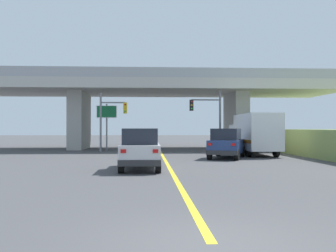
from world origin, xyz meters
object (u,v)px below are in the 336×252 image
at_px(sedan_oncoming, 148,136).
at_px(traffic_signal_farside, 110,116).
at_px(box_truck, 254,134).
at_px(highway_sign, 107,116).
at_px(traffic_signal_nearside, 210,114).
at_px(suv_crossing, 227,143).
at_px(suv_lead, 140,149).

bearing_deg(sedan_oncoming, traffic_signal_farside, -102.14).
distance_m(box_truck, traffic_signal_farside, 12.62).
relative_size(sedan_oncoming, highway_sign, 1.01).
bearing_deg(traffic_signal_nearside, traffic_signal_farside, 175.49).
xyz_separation_m(suv_crossing, highway_sign, (-9.15, 9.61, 2.18)).
bearing_deg(traffic_signal_farside, sedan_oncoming, 77.86).
bearing_deg(traffic_signal_nearside, suv_lead, -112.13).
xyz_separation_m(traffic_signal_nearside, traffic_signal_farside, (-8.76, 0.69, -0.16)).
bearing_deg(traffic_signal_farside, highway_sign, 105.72).
xyz_separation_m(box_truck, highway_sign, (-11.93, 6.54, 1.56)).
xyz_separation_m(suv_crossing, box_truck, (2.78, 3.06, 0.62)).
bearing_deg(sedan_oncoming, highway_sign, -105.05).
relative_size(suv_crossing, traffic_signal_nearside, 0.95).
bearing_deg(traffic_signal_farside, suv_lead, -78.76).
height_order(suv_crossing, traffic_signal_farside, traffic_signal_farside).
bearing_deg(suv_lead, box_truck, 49.41).
relative_size(suv_crossing, highway_sign, 1.19).
height_order(suv_crossing, highway_sign, highway_sign).
bearing_deg(suv_crossing, traffic_signal_nearside, 109.60).
xyz_separation_m(traffic_signal_farside, highway_sign, (-0.44, 1.56, 0.03)).
xyz_separation_m(suv_lead, suv_crossing, (5.75, 6.88, 0.00)).
height_order(box_truck, highway_sign, highway_sign).
distance_m(suv_crossing, highway_sign, 13.45).
relative_size(suv_lead, suv_crossing, 0.87).
relative_size(box_truck, traffic_signal_nearside, 1.37).
bearing_deg(box_truck, suv_crossing, -132.19).
distance_m(sedan_oncoming, highway_sign, 15.01).
bearing_deg(suv_crossing, suv_lead, -109.87).
relative_size(suv_crossing, sedan_oncoming, 1.17).
height_order(suv_lead, box_truck, box_truck).
relative_size(suv_lead, box_truck, 0.60).
xyz_separation_m(suv_lead, box_truck, (8.52, 9.95, 0.62)).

